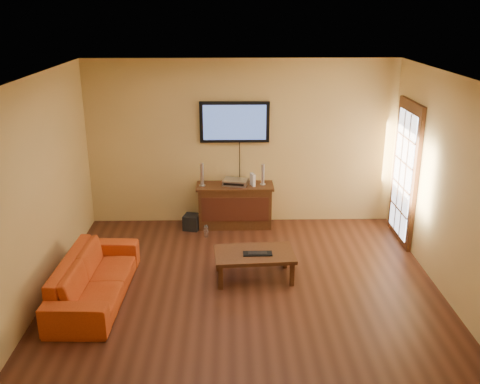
{
  "coord_description": "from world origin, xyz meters",
  "views": [
    {
      "loc": [
        -0.19,
        -5.96,
        3.47
      ],
      "look_at": [
        -0.05,
        0.8,
        1.1
      ],
      "focal_mm": 40.0,
      "sensor_mm": 36.0,
      "label": 1
    }
  ],
  "objects_px": {
    "bottle": "(206,231)",
    "keyboard": "(258,254)",
    "media_console": "(235,205)",
    "television": "(235,122)",
    "speaker_right": "(263,175)",
    "subwoofer": "(192,222)",
    "sofa": "(94,271)",
    "coffee_table": "(254,256)",
    "av_receiver": "(235,182)",
    "game_console": "(253,180)",
    "speaker_left": "(202,176)"
  },
  "relations": [
    {
      "from": "media_console",
      "to": "speaker_left",
      "type": "bearing_deg",
      "value": -176.73
    },
    {
      "from": "sofa",
      "to": "media_console",
      "type": "bearing_deg",
      "value": -35.71
    },
    {
      "from": "speaker_left",
      "to": "bottle",
      "type": "distance_m",
      "value": 0.89
    },
    {
      "from": "television",
      "to": "game_console",
      "type": "xyz_separation_m",
      "value": [
        0.29,
        -0.23,
        -0.89
      ]
    },
    {
      "from": "sofa",
      "to": "av_receiver",
      "type": "relative_size",
      "value": 4.92
    },
    {
      "from": "coffee_table",
      "to": "speaker_right",
      "type": "relative_size",
      "value": 3.19
    },
    {
      "from": "speaker_left",
      "to": "television",
      "type": "bearing_deg",
      "value": 23.39
    },
    {
      "from": "speaker_right",
      "to": "keyboard",
      "type": "relative_size",
      "value": 0.89
    },
    {
      "from": "television",
      "to": "bottle",
      "type": "xyz_separation_m",
      "value": [
        -0.46,
        -0.64,
        -1.61
      ]
    },
    {
      "from": "speaker_left",
      "to": "subwoofer",
      "type": "bearing_deg",
      "value": -150.56
    },
    {
      "from": "av_receiver",
      "to": "bottle",
      "type": "distance_m",
      "value": 0.94
    },
    {
      "from": "media_console",
      "to": "bottle",
      "type": "xyz_separation_m",
      "value": [
        -0.46,
        -0.44,
        -0.26
      ]
    },
    {
      "from": "av_receiver",
      "to": "game_console",
      "type": "bearing_deg",
      "value": 1.07
    },
    {
      "from": "av_receiver",
      "to": "sofa",
      "type": "bearing_deg",
      "value": -114.53
    },
    {
      "from": "speaker_right",
      "to": "av_receiver",
      "type": "bearing_deg",
      "value": 179.49
    },
    {
      "from": "sofa",
      "to": "game_console",
      "type": "distance_m",
      "value": 3.08
    },
    {
      "from": "television",
      "to": "subwoofer",
      "type": "distance_m",
      "value": 1.77
    },
    {
      "from": "media_console",
      "to": "speaker_right",
      "type": "distance_m",
      "value": 0.68
    },
    {
      "from": "subwoofer",
      "to": "keyboard",
      "type": "xyz_separation_m",
      "value": [
        0.99,
        -1.73,
        0.26
      ]
    },
    {
      "from": "keyboard",
      "to": "media_console",
      "type": "bearing_deg",
      "value": 98.52
    },
    {
      "from": "sofa",
      "to": "av_receiver",
      "type": "distance_m",
      "value": 2.94
    },
    {
      "from": "media_console",
      "to": "keyboard",
      "type": "xyz_separation_m",
      "value": [
        0.28,
        -1.86,
        0.02
      ]
    },
    {
      "from": "speaker_left",
      "to": "av_receiver",
      "type": "xyz_separation_m",
      "value": [
        0.54,
        0.05,
        -0.13
      ]
    },
    {
      "from": "speaker_right",
      "to": "subwoofer",
      "type": "bearing_deg",
      "value": -172.53
    },
    {
      "from": "game_console",
      "to": "speaker_right",
      "type": "bearing_deg",
      "value": -1.55
    },
    {
      "from": "game_console",
      "to": "bottle",
      "type": "height_order",
      "value": "game_console"
    },
    {
      "from": "keyboard",
      "to": "television",
      "type": "bearing_deg",
      "value": 97.71
    },
    {
      "from": "speaker_left",
      "to": "media_console",
      "type": "bearing_deg",
      "value": 3.27
    },
    {
      "from": "speaker_left",
      "to": "subwoofer",
      "type": "distance_m",
      "value": 0.79
    },
    {
      "from": "television",
      "to": "speaker_right",
      "type": "height_order",
      "value": "television"
    },
    {
      "from": "speaker_left",
      "to": "speaker_right",
      "type": "bearing_deg",
      "value": 2.96
    },
    {
      "from": "television",
      "to": "sofa",
      "type": "bearing_deg",
      "value": -125.37
    },
    {
      "from": "bottle",
      "to": "keyboard",
      "type": "relative_size",
      "value": 0.53
    },
    {
      "from": "media_console",
      "to": "television",
      "type": "bearing_deg",
      "value": 90.0
    },
    {
      "from": "media_console",
      "to": "subwoofer",
      "type": "distance_m",
      "value": 0.76
    },
    {
      "from": "bottle",
      "to": "keyboard",
      "type": "bearing_deg",
      "value": -62.36
    },
    {
      "from": "media_console",
      "to": "coffee_table",
      "type": "height_order",
      "value": "media_console"
    },
    {
      "from": "sofa",
      "to": "game_console",
      "type": "relative_size",
      "value": 9.44
    },
    {
      "from": "coffee_table",
      "to": "subwoofer",
      "type": "bearing_deg",
      "value": 119.41
    },
    {
      "from": "game_console",
      "to": "bottle",
      "type": "relative_size",
      "value": 0.99
    },
    {
      "from": "sofa",
      "to": "subwoofer",
      "type": "relative_size",
      "value": 7.75
    },
    {
      "from": "coffee_table",
      "to": "game_console",
      "type": "height_order",
      "value": "game_console"
    },
    {
      "from": "media_console",
      "to": "keyboard",
      "type": "bearing_deg",
      "value": -81.48
    },
    {
      "from": "speaker_right",
      "to": "game_console",
      "type": "distance_m",
      "value": 0.18
    },
    {
      "from": "bottle",
      "to": "television",
      "type": "bearing_deg",
      "value": 54.06
    },
    {
      "from": "subwoofer",
      "to": "bottle",
      "type": "xyz_separation_m",
      "value": [
        0.24,
        -0.31,
        -0.03
      ]
    },
    {
      "from": "media_console",
      "to": "speaker_right",
      "type": "relative_size",
      "value": 3.64
    },
    {
      "from": "speaker_right",
      "to": "game_console",
      "type": "bearing_deg",
      "value": -161.87
    },
    {
      "from": "speaker_left",
      "to": "speaker_right",
      "type": "height_order",
      "value": "speaker_left"
    },
    {
      "from": "av_receiver",
      "to": "keyboard",
      "type": "relative_size",
      "value": 1.01
    }
  ]
}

